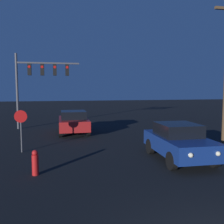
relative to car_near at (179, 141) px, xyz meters
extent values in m
cube|color=navy|center=(0.00, -0.04, -0.12)|extent=(2.06, 4.04, 0.69)
cube|color=black|center=(0.00, 0.16, 0.50)|extent=(1.71, 1.87, 0.54)
cylinder|color=black|center=(0.88, -1.30, -0.46)|extent=(0.23, 0.72, 0.72)
cylinder|color=black|center=(-0.93, -1.26, -0.46)|extent=(0.23, 0.72, 0.72)
cylinder|color=black|center=(0.93, 1.18, -0.46)|extent=(0.23, 0.72, 0.72)
cylinder|color=black|center=(-0.88, 1.22, -0.46)|extent=(0.23, 0.72, 0.72)
sphere|color=#F9EFC6|center=(0.50, -2.07, -0.05)|extent=(0.18, 0.18, 0.18)
sphere|color=#F9EFC6|center=(-0.59, -2.05, -0.05)|extent=(0.18, 0.18, 0.18)
cube|color=#B21E1E|center=(-4.20, 7.55, -0.12)|extent=(1.98, 4.00, 0.69)
cube|color=black|center=(-4.20, 7.35, 0.50)|extent=(1.68, 1.84, 0.54)
cylinder|color=black|center=(-5.10, 8.79, -0.46)|extent=(0.22, 0.72, 0.72)
cylinder|color=black|center=(-3.29, 8.79, -0.46)|extent=(0.22, 0.72, 0.72)
cylinder|color=black|center=(-5.11, 6.31, -0.46)|extent=(0.22, 0.72, 0.72)
cylinder|color=black|center=(-3.29, 6.31, -0.46)|extent=(0.22, 0.72, 0.72)
sphere|color=#F9EFC6|center=(-4.74, 9.57, -0.05)|extent=(0.18, 0.18, 0.18)
sphere|color=#F9EFC6|center=(-3.65, 9.57, -0.05)|extent=(0.18, 0.18, 0.18)
cylinder|color=#4C4C51|center=(-8.29, 10.36, 2.09)|extent=(0.18, 0.18, 5.81)
cube|color=#4C4C51|center=(-5.91, 10.36, 4.30)|extent=(4.78, 0.12, 0.12)
cube|color=black|center=(-7.34, 10.36, 3.79)|extent=(0.28, 0.28, 0.90)
cylinder|color=red|center=(-7.34, 10.21, 3.99)|extent=(0.20, 0.02, 0.20)
cube|color=black|center=(-6.38, 10.36, 3.79)|extent=(0.28, 0.28, 0.90)
cylinder|color=red|center=(-6.38, 10.21, 3.99)|extent=(0.20, 0.02, 0.20)
cube|color=black|center=(-5.43, 10.36, 3.79)|extent=(0.28, 0.28, 0.90)
cylinder|color=red|center=(-5.43, 10.21, 3.99)|extent=(0.20, 0.02, 0.20)
cube|color=black|center=(-4.47, 10.36, 3.79)|extent=(0.28, 0.28, 0.90)
cylinder|color=red|center=(-4.47, 10.21, 3.99)|extent=(0.20, 0.02, 0.20)
cylinder|color=#4C4C51|center=(-7.01, 2.80, 0.23)|extent=(0.07, 0.07, 2.09)
cylinder|color=red|center=(-7.01, 2.78, 0.97)|extent=(0.61, 0.03, 0.61)
cylinder|color=red|center=(-6.05, -0.74, -0.45)|extent=(0.24, 0.24, 0.75)
sphere|color=red|center=(-6.05, -0.74, 0.00)|extent=(0.22, 0.22, 0.22)
camera|label=1|loc=(-5.16, -9.99, 2.34)|focal=40.00mm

